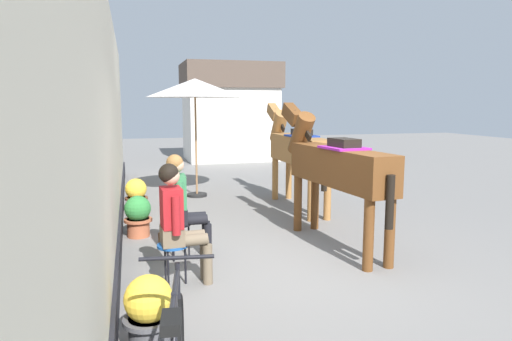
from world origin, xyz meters
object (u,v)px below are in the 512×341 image
flower_planter_nearest (149,311)px  seated_visitor_near (178,218)px  seated_visitor_far (182,201)px  flower_planter_inner_far (138,215)px  satchel_bag (169,238)px  saddled_horse_near (335,166)px  saddled_horse_far (297,149)px  cafe_parasol (195,89)px  flower_planter_farthest (136,194)px

flower_planter_nearest → seated_visitor_near: bearing=73.9°
seated_visitor_far → flower_planter_inner_far: 1.38m
seated_visitor_far → flower_planter_inner_far: (-0.55, 1.19, -0.44)m
satchel_bag → saddled_horse_near: bearing=-48.2°
saddled_horse_far → cafe_parasol: 2.67m
seated_visitor_near → saddled_horse_far: size_ratio=0.46×
flower_planter_inner_far → cafe_parasol: bearing=65.3°
seated_visitor_near → saddled_horse_far: bearing=51.5°
flower_planter_farthest → seated_visitor_far: bearing=-79.2°
flower_planter_inner_far → cafe_parasol: size_ratio=0.25×
saddled_horse_far → satchel_bag: size_ratio=10.71×
flower_planter_nearest → flower_planter_inner_far: 3.42m
seated_visitor_near → flower_planter_nearest: 1.45m
satchel_bag → flower_planter_farthest: bearing=66.9°
flower_planter_nearest → flower_planter_farthest: same height
flower_planter_nearest → satchel_bag: (0.39, 2.86, -0.23)m
flower_planter_inner_far → flower_planter_farthest: size_ratio=1.00×
flower_planter_inner_far → cafe_parasol: cafe_parasol is taller
seated_visitor_near → flower_planter_nearest: seated_visitor_near is taller
flower_planter_nearest → cafe_parasol: 6.74m
seated_visitor_far → cafe_parasol: (0.77, 4.07, 1.59)m
seated_visitor_far → flower_planter_nearest: size_ratio=2.17×
saddled_horse_near → flower_planter_farthest: saddled_horse_near is taller
flower_planter_nearest → satchel_bag: size_ratio=2.29×
seated_visitor_near → flower_planter_inner_far: 2.18m
seated_visitor_near → flower_planter_inner_far: size_ratio=2.17×
cafe_parasol → flower_planter_inner_far: bearing=-114.7°
cafe_parasol → satchel_bag: bearing=-104.8°
flower_planter_nearest → flower_planter_farthest: (-0.02, 5.13, 0.00)m
saddled_horse_far → satchel_bag: bearing=-145.7°
flower_planter_farthest → seated_visitor_near: bearing=-84.0°
flower_planter_nearest → saddled_horse_near: bearing=39.7°
saddled_horse_far → flower_planter_nearest: bearing=-123.1°
saddled_horse_near → flower_planter_nearest: bearing=-140.3°
seated_visitor_far → saddled_horse_far: size_ratio=0.46×
seated_visitor_near → saddled_horse_far: 4.30m
saddled_horse_near → flower_planter_nearest: size_ratio=4.68×
satchel_bag → flower_planter_inner_far: bearing=93.3°
saddled_horse_near → cafe_parasol: (-1.41, 4.05, 1.20)m
seated_visitor_near → saddled_horse_near: size_ratio=0.46×
flower_planter_farthest → flower_planter_inner_far: bearing=-90.0°
seated_visitor_near → flower_planter_farthest: bearing=96.0°
saddled_horse_near → flower_planter_farthest: 4.05m
seated_visitor_near → cafe_parasol: (0.92, 4.97, 1.59)m
seated_visitor_near → satchel_bag: (0.01, 1.54, -0.68)m
seated_visitor_far → saddled_horse_far: 3.53m
flower_planter_inner_far → cafe_parasol: 3.76m
seated_visitor_near → satchel_bag: 1.68m
saddled_horse_far → flower_planter_nearest: (-3.05, -4.68, -0.82)m
cafe_parasol → seated_visitor_far: bearing=-100.7°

